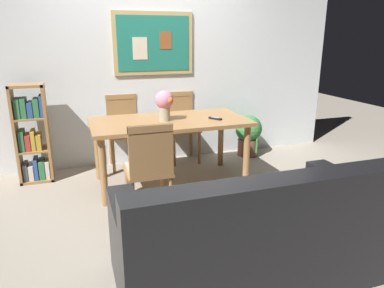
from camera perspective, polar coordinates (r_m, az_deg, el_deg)
name	(u,v)px	position (r m, az deg, el deg)	size (l,w,h in m)	color
ground_plane	(181,201)	(3.70, -1.79, -9.00)	(12.00, 12.00, 0.00)	gray
wall_back_with_painting	(148,62)	(4.70, -6.98, 12.92)	(5.20, 0.14, 2.60)	silver
dining_table	(170,128)	(3.95, -3.57, 2.63)	(1.70, 0.88, 0.74)	#9E7042
dining_chair_near_left	(149,164)	(3.17, -6.84, -3.14)	(0.40, 0.41, 0.91)	#9E7042
dining_chair_far_right	(181,121)	(4.76, -1.76, 3.74)	(0.40, 0.41, 0.91)	#9E7042
dining_chair_far_left	(123,125)	(4.62, -10.92, 3.03)	(0.40, 0.41, 0.91)	#9E7042
leather_couch	(252,238)	(2.51, 9.52, -14.61)	(1.80, 0.84, 0.84)	black
bookshelf	(32,136)	(4.42, -24.10, 1.11)	(0.36, 0.28, 1.12)	#9E7042
potted_ivy	(248,134)	(5.03, 8.97, 1.60)	(0.37, 0.37, 0.60)	brown
flower_vase	(164,103)	(3.84, -4.41, 6.59)	(0.20, 0.20, 0.33)	tan
tv_remote	(215,118)	(3.94, 3.73, 4.10)	(0.12, 0.16, 0.02)	black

